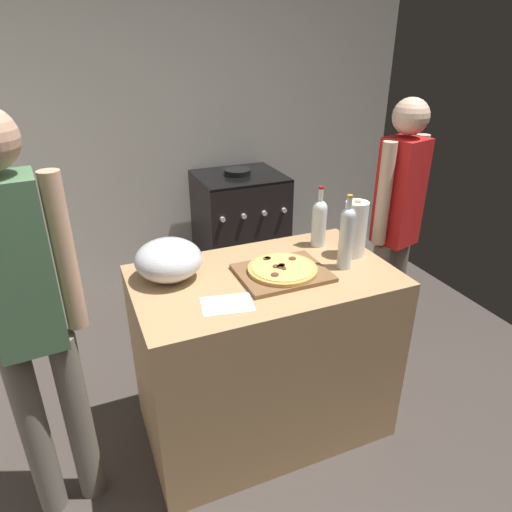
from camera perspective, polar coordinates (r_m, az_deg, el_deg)
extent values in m
cube|color=#3F3833|center=(3.02, -4.22, -13.38)|extent=(4.16, 3.22, 0.02)
cube|color=#BCB7AD|center=(3.71, -12.01, 16.01)|extent=(4.16, 0.10, 2.60)
cube|color=tan|center=(2.35, 0.96, -12.08)|extent=(1.20, 0.70, 0.90)
cube|color=brown|center=(2.10, 3.29, -2.11)|extent=(0.40, 0.32, 0.02)
cylinder|color=tan|center=(2.09, 3.30, -1.65)|extent=(0.32, 0.32, 0.02)
cylinder|color=#EAC660|center=(2.09, 3.31, -1.38)|extent=(0.28, 0.28, 0.00)
cylinder|color=brown|center=(2.07, 3.49, -1.57)|extent=(0.02, 0.02, 0.01)
cylinder|color=brown|center=(2.01, 2.36, -2.33)|extent=(0.03, 0.03, 0.01)
cylinder|color=brown|center=(2.16, 1.33, -0.31)|extent=(0.03, 0.03, 0.01)
cylinder|color=brown|center=(2.16, 4.54, -0.32)|extent=(0.04, 0.04, 0.01)
cylinder|color=brown|center=(2.16, 1.50, -0.26)|extent=(0.03, 0.03, 0.01)
cylinder|color=brown|center=(2.08, 2.52, -1.30)|extent=(0.03, 0.03, 0.01)
cylinder|color=brown|center=(2.08, 3.07, -1.36)|extent=(0.03, 0.03, 0.01)
cylinder|color=brown|center=(2.09, 3.22, -1.23)|extent=(0.03, 0.03, 0.01)
cylinder|color=brown|center=(2.10, 3.23, -1.12)|extent=(0.03, 0.03, 0.01)
cylinder|color=#B2B2B7|center=(2.11, -10.61, -2.56)|extent=(0.13, 0.13, 0.01)
ellipsoid|color=silver|center=(2.07, -10.80, -0.43)|extent=(0.30, 0.30, 0.18)
cylinder|color=white|center=(2.29, 12.20, 3.29)|extent=(0.11, 0.11, 0.28)
cylinder|color=#997551|center=(2.29, 12.21, 3.34)|extent=(0.03, 0.03, 0.28)
cylinder|color=silver|center=(2.38, 7.80, 3.62)|extent=(0.08, 0.08, 0.20)
sphere|color=silver|center=(2.35, 7.95, 5.93)|extent=(0.08, 0.08, 0.08)
cylinder|color=silver|center=(2.33, 8.04, 7.36)|extent=(0.02, 0.02, 0.08)
cylinder|color=maroon|center=(2.31, 8.11, 8.41)|extent=(0.03, 0.03, 0.01)
cylinder|color=silver|center=(2.15, 11.09, 1.73)|extent=(0.07, 0.07, 0.26)
sphere|color=silver|center=(2.11, 11.39, 5.00)|extent=(0.07, 0.07, 0.07)
cylinder|color=silver|center=(2.09, 11.51, 6.31)|extent=(0.02, 0.02, 0.06)
cylinder|color=gold|center=(2.08, 11.60, 7.28)|extent=(0.03, 0.03, 0.01)
cube|color=white|center=(1.88, -3.59, -6.01)|extent=(0.23, 0.19, 0.00)
cube|color=black|center=(3.71, -1.99, 2.93)|extent=(0.65, 0.58, 0.92)
cube|color=black|center=(3.55, -2.11, 9.91)|extent=(0.65, 0.58, 0.02)
cylinder|color=silver|center=(3.27, -4.15, 4.55)|extent=(0.04, 0.02, 0.04)
cylinder|color=silver|center=(3.32, -1.51, 4.95)|extent=(0.04, 0.02, 0.04)
cylinder|color=silver|center=(3.38, 1.06, 5.33)|extent=(0.04, 0.02, 0.04)
cylinder|color=silver|center=(3.45, 3.53, 5.68)|extent=(0.04, 0.02, 0.04)
cylinder|color=black|center=(3.55, -2.31, 10.40)|extent=(0.20, 0.20, 0.04)
cylinder|color=slate|center=(2.20, -25.69, -19.32)|extent=(0.11, 0.11, 0.85)
cylinder|color=slate|center=(2.19, -21.16, -18.45)|extent=(0.11, 0.11, 0.85)
cube|color=#4C724C|center=(1.78, -27.57, -1.25)|extent=(0.24, 0.22, 0.64)
cylinder|color=tan|center=(1.78, -22.68, 0.24)|extent=(0.08, 0.08, 0.61)
cylinder|color=slate|center=(3.06, 16.67, -4.70)|extent=(0.11, 0.11, 0.80)
cylinder|color=slate|center=(2.94, 14.70, -5.80)|extent=(0.11, 0.11, 0.80)
cube|color=red|center=(2.72, 17.46, 7.57)|extent=(0.25, 0.25, 0.60)
cylinder|color=beige|center=(2.83, 19.24, 8.35)|extent=(0.08, 0.08, 0.57)
cylinder|color=beige|center=(2.60, 15.61, 7.34)|extent=(0.08, 0.08, 0.57)
sphere|color=beige|center=(2.62, 18.68, 16.11)|extent=(0.19, 0.19, 0.19)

